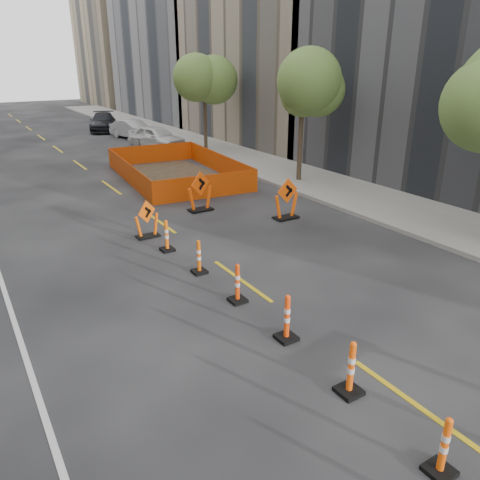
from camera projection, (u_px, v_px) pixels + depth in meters
ground_plane at (339, 350)px, 10.08m from camera, size 140.00×140.00×0.00m
sidewalk_right at (308, 179)px, 23.97m from camera, size 4.00×90.00×0.15m
bld_right_c at (295, 42)px, 34.72m from camera, size 12.00×16.00×14.00m
bld_right_d at (194, 14)px, 46.62m from camera, size 12.00×18.00×20.00m
bld_right_e at (133, 41)px, 61.92m from camera, size 12.00×14.00×16.00m
tree_r_b at (303, 89)px, 22.06m from camera, size 2.80×2.80×5.95m
tree_r_c at (204, 80)px, 29.98m from camera, size 2.80×2.80×5.95m
channelizer_1 at (444, 446)px, 6.91m from camera, size 0.41×0.41×1.05m
channelizer_2 at (351, 368)px, 8.59m from camera, size 0.44×0.44×1.13m
channelizer_3 at (287, 318)px, 10.27m from camera, size 0.44×0.44×1.12m
channelizer_4 at (237, 283)px, 11.91m from camera, size 0.42×0.42×1.06m
channelizer_5 at (199, 257)px, 13.52m from camera, size 0.41×0.41×1.03m
channelizer_6 at (167, 235)px, 15.09m from camera, size 0.42×0.42×1.06m
chevron_sign_left at (147, 219)px, 16.20m from camera, size 1.04×0.87×1.35m
chevron_sign_center at (200, 191)px, 18.99m from camera, size 1.25×0.96×1.65m
chevron_sign_right at (287, 199)px, 18.04m from camera, size 1.12×0.71×1.63m
safety_fence at (176, 168)px, 24.36m from camera, size 5.79×8.98×1.07m
parked_car_near at (156, 137)px, 32.24m from camera, size 3.22×4.90×1.55m
parked_car_mid at (133, 129)px, 36.29m from camera, size 2.72×4.51×1.40m
parked_car_far at (103, 122)px, 40.08m from camera, size 3.61×5.52×1.49m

